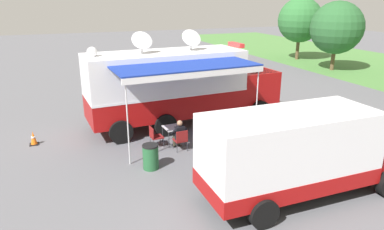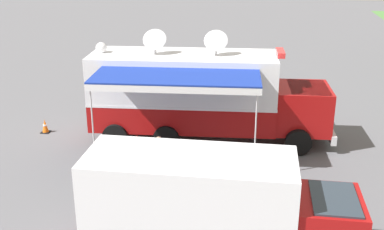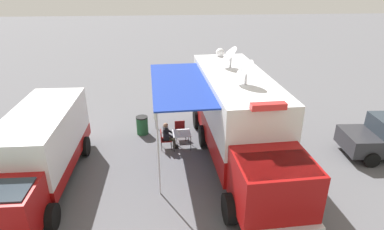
{
  "view_description": "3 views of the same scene",
  "coord_description": "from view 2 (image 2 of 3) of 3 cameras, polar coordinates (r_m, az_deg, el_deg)",
  "views": [
    {
      "loc": [
        15.4,
        -4.75,
        5.82
      ],
      "look_at": [
        2.32,
        0.38,
        1.18
      ],
      "focal_mm": 33.4,
      "sensor_mm": 36.0,
      "label": 1
    },
    {
      "loc": [
        18.12,
        3.0,
        7.67
      ],
      "look_at": [
        0.6,
        0.43,
        1.24
      ],
      "focal_mm": 45.45,
      "sensor_mm": 36.0,
      "label": 2
    },
    {
      "loc": [
        2.75,
        12.53,
        7.32
      ],
      "look_at": [
        1.8,
        -0.37,
        1.61
      ],
      "focal_mm": 30.28,
      "sensor_mm": 36.0,
      "label": 3
    }
  ],
  "objects": [
    {
      "name": "traffic_cone",
      "position": [
        21.29,
        -16.85,
        -1.26
      ],
      "size": [
        0.36,
        0.36,
        0.58
      ],
      "color": "black",
      "rests_on": "ground"
    },
    {
      "name": "seated_responder",
      "position": [
        17.13,
        -3.85,
        -4.29
      ],
      "size": [
        0.68,
        0.57,
        1.25
      ],
      "color": "black",
      "rests_on": "ground"
    },
    {
      "name": "ground_plane",
      "position": [
        19.91,
        -0.99,
        -2.71
      ],
      "size": [
        100.0,
        100.0,
        0.0
      ],
      "primitive_type": "plane",
      "color": "#5B5B60"
    },
    {
      "name": "folding_chair_beside_table",
      "position": [
        17.88,
        -6.16,
        -3.77
      ],
      "size": [
        0.51,
        0.51,
        0.87
      ],
      "color": "maroon",
      "rests_on": "ground"
    },
    {
      "name": "trash_bin",
      "position": [
        16.49,
        -9.92,
        -6.31
      ],
      "size": [
        0.57,
        0.57,
        0.91
      ],
      "color": "#235B33",
      "rests_on": "ground"
    },
    {
      "name": "support_truck",
      "position": [
        12.38,
        2.2,
        -10.57
      ],
      "size": [
        2.37,
        6.82,
        2.7
      ],
      "color": "white",
      "rests_on": "ground"
    },
    {
      "name": "folding_chair_at_table",
      "position": [
        17.01,
        -3.93,
        -4.97
      ],
      "size": [
        0.51,
        0.51,
        0.87
      ],
      "color": "maroon",
      "rests_on": "ground"
    },
    {
      "name": "car_behind_truck",
      "position": [
        25.89,
        3.47,
        4.71
      ],
      "size": [
        4.27,
        2.14,
        1.76
      ],
      "color": "#2D2D33",
      "rests_on": "ground"
    },
    {
      "name": "command_truck",
      "position": [
        19.15,
        1.2,
        2.56
      ],
      "size": [
        5.3,
        9.62,
        4.53
      ],
      "color": "#9E0F0F",
      "rests_on": "ground"
    },
    {
      "name": "folding_table",
      "position": [
        17.67,
        -3.47,
        -3.42
      ],
      "size": [
        0.85,
        0.85,
        0.73
      ],
      "color": "silver",
      "rests_on": "ground"
    },
    {
      "name": "lot_stripe",
      "position": [
        22.36,
        -0.49,
        -0.1
      ],
      "size": [
        0.4,
        4.8,
        0.01
      ],
      "primitive_type": "cube",
      "rotation": [
        0.0,
        0.0,
        0.06
      ],
      "color": "silver",
      "rests_on": "ground"
    },
    {
      "name": "water_bottle",
      "position": [
        17.47,
        -3.0,
        -3.11
      ],
      "size": [
        0.07,
        0.07,
        0.22
      ],
      "color": "silver",
      "rests_on": "folding_table"
    }
  ]
}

